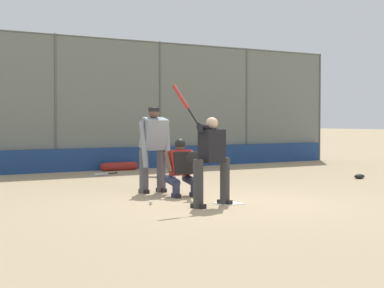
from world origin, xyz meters
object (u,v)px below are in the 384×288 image
(umpire_home, at_px, (154,147))
(equipment_bag_dugout_side, at_px, (119,166))
(batter_at_plate, at_px, (211,158))
(spare_bat_by_padding, at_px, (103,174))
(spare_bat_near_backstop, at_px, (163,177))
(fielding_glove_on_dirt, at_px, (359,176))
(baseball_loose, at_px, (151,203))
(catcher_behind_plate, at_px, (182,167))

(umpire_home, relative_size, equipment_bag_dugout_side, 1.42)
(batter_at_plate, distance_m, spare_bat_by_padding, 6.96)
(spare_bat_near_backstop, xyz_separation_m, fielding_glove_on_dirt, (-4.23, 2.79, 0.02))
(batter_at_plate, bearing_deg, equipment_bag_dugout_side, -119.18)
(spare_bat_near_backstop, height_order, spare_bat_by_padding, same)
(fielding_glove_on_dirt, distance_m, baseball_loose, 7.20)
(batter_at_plate, relative_size, spare_bat_by_padding, 2.52)
(umpire_home, xyz_separation_m, spare_bat_near_backstop, (-1.82, -2.70, -0.92))
(umpire_home, height_order, spare_bat_near_backstop, umpire_home)
(batter_at_plate, relative_size, spare_bat_near_backstop, 3.25)
(baseball_loose, height_order, equipment_bag_dugout_side, equipment_bag_dugout_side)
(spare_bat_by_padding, distance_m, equipment_bag_dugout_side, 1.71)
(spare_bat_near_backstop, relative_size, fielding_glove_on_dirt, 2.02)
(catcher_behind_plate, height_order, spare_bat_near_backstop, catcher_behind_plate)
(spare_bat_by_padding, bearing_deg, baseball_loose, 51.36)
(catcher_behind_plate, bearing_deg, batter_at_plate, 84.44)
(catcher_behind_plate, distance_m, baseball_loose, 1.46)
(umpire_home, relative_size, baseball_loose, 23.99)
(equipment_bag_dugout_side, bearing_deg, baseball_loose, 67.45)
(umpire_home, height_order, baseball_loose, umpire_home)
(spare_bat_near_backstop, xyz_separation_m, equipment_bag_dugout_side, (-0.24, -3.02, 0.09))
(catcher_behind_plate, distance_m, fielding_glove_on_dirt, 5.98)
(batter_at_plate, distance_m, equipment_bag_dugout_side, 8.44)
(umpire_home, xyz_separation_m, baseball_loose, (0.99, 1.62, -0.92))
(catcher_behind_plate, bearing_deg, umpire_home, -73.27)
(catcher_behind_plate, height_order, umpire_home, umpire_home)
(fielding_glove_on_dirt, height_order, baseball_loose, fielding_glove_on_dirt)
(fielding_glove_on_dirt, bearing_deg, batter_at_plate, 20.13)
(fielding_glove_on_dirt, relative_size, baseball_loose, 4.38)
(batter_at_plate, height_order, catcher_behind_plate, batter_at_plate)
(batter_at_plate, xyz_separation_m, equipment_bag_dugout_side, (-2.26, -8.10, -0.72))
(umpire_home, xyz_separation_m, spare_bat_by_padding, (-0.93, -4.44, -0.92))
(catcher_behind_plate, bearing_deg, baseball_loose, 40.75)
(spare_bat_near_backstop, bearing_deg, batter_at_plate, -66.47)
(batter_at_plate, xyz_separation_m, fielding_glove_on_dirt, (-6.25, -2.29, -0.79))
(spare_bat_by_padding, bearing_deg, umpire_home, 57.09)
(equipment_bag_dugout_side, bearing_deg, batter_at_plate, 74.40)
(umpire_home, distance_m, spare_bat_by_padding, 4.63)
(batter_at_plate, height_order, spare_bat_by_padding, batter_at_plate)
(spare_bat_near_backstop, distance_m, equipment_bag_dugout_side, 3.03)
(fielding_glove_on_dirt, bearing_deg, spare_bat_near_backstop, -33.39)
(baseball_loose, bearing_deg, umpire_home, -121.39)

